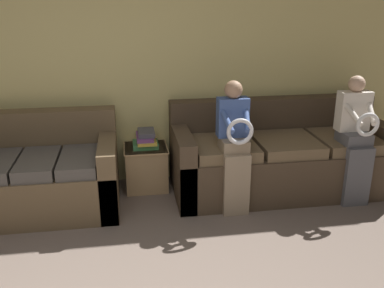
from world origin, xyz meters
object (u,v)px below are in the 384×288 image
at_px(couch_side, 43,176).
at_px(book_stack, 146,139).
at_px(couch_main, 280,158).
at_px(child_right_seated, 356,135).
at_px(side_shelf, 146,167).
at_px(child_left_seated, 234,141).

height_order(couch_side, book_stack, couch_side).
height_order(couch_main, child_right_seated, child_right_seated).
bearing_deg(side_shelf, child_right_seated, -16.83).
bearing_deg(couch_side, couch_main, 1.40).
distance_m(couch_side, book_stack, 1.06).
height_order(couch_side, child_left_seated, child_left_seated).
xyz_separation_m(couch_main, child_left_seated, (-0.59, -0.37, 0.34)).
bearing_deg(couch_side, side_shelf, 16.03).
xyz_separation_m(couch_main, couch_side, (-2.37, -0.06, -0.01)).
relative_size(couch_main, side_shelf, 4.92).
relative_size(couch_side, book_stack, 4.43).
height_order(couch_side, side_shelf, couch_side).
height_order(couch_main, side_shelf, couch_main).
bearing_deg(couch_side, book_stack, 16.04).
height_order(couch_main, child_left_seated, child_left_seated).
relative_size(child_left_seated, child_right_seated, 0.99).
height_order(couch_main, couch_side, couch_main).
relative_size(child_left_seated, book_stack, 3.87).
bearing_deg(couch_main, side_shelf, 170.69).
relative_size(couch_side, side_shelf, 3.09).
distance_m(couch_main, child_right_seated, 0.78).
bearing_deg(side_shelf, book_stack, 17.44).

